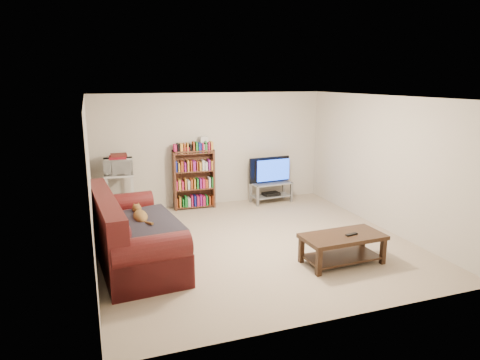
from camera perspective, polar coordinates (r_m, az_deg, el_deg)
name	(u,v)px	position (r m, az deg, el deg)	size (l,w,h in m)	color
floor	(254,243)	(7.24, 1.82, -8.35)	(5.00, 5.00, 0.00)	#BEA98D
ceiling	(255,97)	(6.74, 1.97, 10.98)	(5.00, 5.00, 0.00)	white
wall_back	(212,149)	(9.23, -3.76, 4.08)	(5.00, 5.00, 0.00)	beige
wall_front	(338,220)	(4.73, 12.97, -5.16)	(5.00, 5.00, 0.00)	beige
wall_left	(90,185)	(6.44, -19.32, -0.67)	(5.00, 5.00, 0.00)	beige
wall_right	(383,163)	(8.12, 18.57, 2.16)	(5.00, 5.00, 0.00)	beige
sofa	(129,239)	(6.63, -14.59, -7.57)	(1.25, 2.53, 1.05)	#541516
blanket	(144,225)	(6.43, -12.73, -5.86)	(0.95, 1.23, 0.10)	#24212A
cat	(140,217)	(6.62, -13.14, -4.77)	(0.27, 0.67, 0.20)	brown
coffee_table	(342,243)	(6.55, 13.50, -8.22)	(1.24, 0.65, 0.44)	black
remote	(352,234)	(6.52, 14.65, -7.03)	(0.20, 0.06, 0.02)	black
tv_stand	(271,189)	(9.49, 4.17, -1.18)	(0.93, 0.48, 0.45)	#999EA3
television	(271,170)	(9.40, 4.22, 1.31)	(0.97, 0.13, 0.56)	black
dvd_player	(271,194)	(9.52, 4.16, -1.85)	(0.36, 0.25, 0.06)	black
bookshelf	(194,178)	(9.03, -6.17, 0.23)	(0.87, 0.30, 1.24)	#502C1C
shelf_clutter	(198,145)	(8.93, -5.67, 4.71)	(0.64, 0.20, 0.28)	silver
microwave_stand	(120,190)	(8.67, -15.73, -1.27)	(0.58, 0.44, 0.88)	silver
microwave	(118,166)	(8.57, -15.93, 1.76)	(0.54, 0.37, 0.30)	silver
game_boxes	(118,157)	(8.54, -16.00, 2.92)	(0.32, 0.28, 0.05)	maroon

